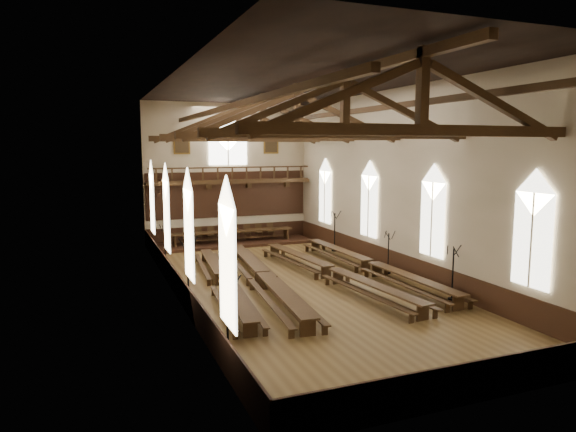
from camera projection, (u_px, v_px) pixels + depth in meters
name	position (u px, v px, depth m)	size (l,w,h in m)	color
ground	(296.00, 284.00, 25.91)	(26.00, 26.00, 0.00)	brown
room_walls	(296.00, 156.00, 25.04)	(26.00, 26.00, 26.00)	#C8B397
wainscot_band	(296.00, 273.00, 25.83)	(12.00, 26.00, 1.20)	#331C0F
side_windows	(296.00, 211.00, 25.41)	(11.85, 19.80, 4.50)	white
end_window	(228.00, 142.00, 36.83)	(2.80, 0.12, 3.80)	white
minstrels_gallery	(229.00, 188.00, 37.06)	(11.80, 1.24, 3.70)	#3D2913
portraits	(228.00, 144.00, 36.85)	(7.75, 0.09, 1.45)	brown
roof_trusses	(296.00, 119.00, 24.81)	(11.70, 25.70, 2.80)	#3D2913
refectory_row_a	(223.00, 280.00, 24.87)	(1.97, 13.77, 0.67)	#3D2913
refectory_row_b	(264.00, 276.00, 25.37)	(2.23, 14.76, 0.78)	#3D2913
refectory_row_c	(331.00, 271.00, 26.46)	(2.17, 14.46, 0.74)	#3D2913
refectory_row_d	(371.00, 264.00, 27.90)	(1.71, 14.40, 0.75)	#3D2913
dais	(233.00, 243.00, 36.34)	(11.40, 2.84, 0.19)	#331C0F
high_table	(232.00, 232.00, 36.24)	(8.77, 1.09, 0.82)	#3D2913
high_chairs	(229.00, 232.00, 37.04)	(6.80, 0.51, 1.09)	#3D2913
candelabrum_left_near	(228.00, 333.00, 16.82)	(0.77, 0.85, 2.77)	black
candelabrum_left_mid	(188.00, 281.00, 23.21)	(0.88, 0.81, 2.89)	black
candelabrum_left_far	(165.00, 253.00, 29.83)	(0.71, 0.74, 2.46)	black
candelabrum_right_near	(452.00, 284.00, 23.16)	(0.73, 0.76, 2.52)	black
candelabrum_right_mid	(388.00, 261.00, 28.05)	(0.70, 0.70, 2.36)	black
candelabrum_right_far	(335.00, 239.00, 34.04)	(0.73, 0.83, 2.71)	black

